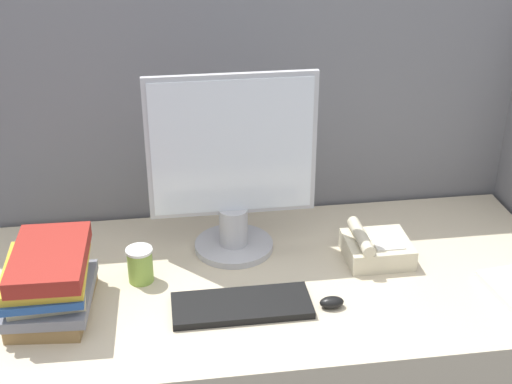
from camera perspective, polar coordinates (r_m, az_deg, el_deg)
The scene contains 8 objects.
cubicle_panel_rear at distance 2.41m, azimuth -0.16°, elevation -0.72°, with size 2.07×0.04×1.48m.
desk at distance 2.26m, azimuth 1.43°, elevation -14.37°, with size 1.67×0.80×0.72m.
monitor at distance 2.05m, azimuth -1.88°, elevation 1.43°, with size 0.49×0.24×0.55m.
keyboard at distance 1.91m, azimuth -1.15°, elevation -9.07°, with size 0.37×0.15×0.02m.
mouse at distance 1.92m, azimuth 6.08°, elevation -8.77°, with size 0.07×0.04×0.03m.
coffee_cup at distance 2.02m, azimuth -9.25°, elevation -5.76°, with size 0.07×0.07×0.10m.
book_stack at distance 1.93m, azimuth -16.21°, elevation -6.92°, with size 0.23×0.30×0.18m.
desk_telephone at distance 2.13m, azimuth 9.53°, elevation -4.44°, with size 0.19×0.18×0.10m.
Camera 1 is at (-0.29, -1.28, 1.86)m, focal length 50.00 mm.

